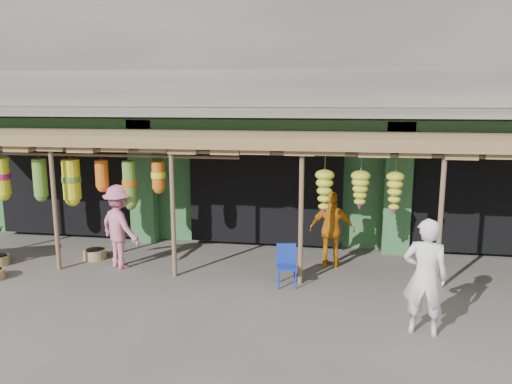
# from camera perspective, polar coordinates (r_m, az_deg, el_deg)

# --- Properties ---
(ground) EXTENTS (80.00, 80.00, 0.00)m
(ground) POSITION_cam_1_polar(r_m,az_deg,el_deg) (10.08, -0.64, -9.64)
(ground) COLOR #514C47
(ground) RESTS_ON ground
(building) EXTENTS (16.40, 6.80, 7.00)m
(building) POSITION_cam_1_polar(r_m,az_deg,el_deg) (14.27, 2.71, 10.14)
(building) COLOR gray
(building) RESTS_ON ground
(awning) EXTENTS (14.00, 2.70, 2.79)m
(awning) POSITION_cam_1_polar(r_m,az_deg,el_deg) (10.31, -0.76, 5.56)
(awning) COLOR brown
(awning) RESTS_ON ground
(blue_chair) EXTENTS (0.43, 0.44, 0.78)m
(blue_chair) POSITION_cam_1_polar(r_m,az_deg,el_deg) (9.55, 3.51, -8.05)
(blue_chair) COLOR navy
(blue_chair) RESTS_ON ground
(basket_left) EXTENTS (0.64, 0.64, 0.21)m
(basket_left) POSITION_cam_1_polar(r_m,az_deg,el_deg) (11.67, -17.91, -6.76)
(basket_left) COLOR brown
(basket_left) RESTS_ON ground
(person_front) EXTENTS (0.71, 0.53, 1.78)m
(person_front) POSITION_cam_1_polar(r_m,az_deg,el_deg) (7.91, 18.77, -9.16)
(person_front) COLOR silver
(person_front) RESTS_ON ground
(person_vendor) EXTENTS (0.97, 0.47, 1.60)m
(person_vendor) POSITION_cam_1_polar(r_m,az_deg,el_deg) (10.56, 8.68, -4.25)
(person_vendor) COLOR #C57412
(person_vendor) RESTS_ON ground
(person_shopper) EXTENTS (1.30, 1.15, 1.75)m
(person_shopper) POSITION_cam_1_polar(r_m,az_deg,el_deg) (10.75, -15.27, -3.83)
(person_shopper) COLOR #C46888
(person_shopper) RESTS_ON ground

